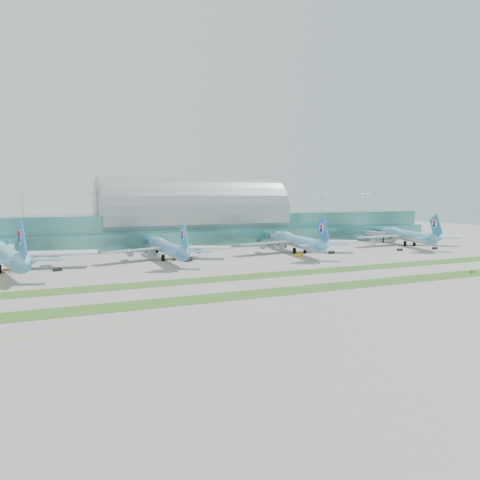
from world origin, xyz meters
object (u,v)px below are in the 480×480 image
airliner_b (167,247)px  airliner_c (297,240)px  airliner_d (407,235)px  terminal (193,222)px  airliner_a (5,254)px  taxiway_sign_east (473,272)px

airliner_b → airliner_c: (73.47, -1.31, 0.47)m
airliner_c → airliner_d: bearing=13.4°
terminal → airliner_c: terminal is taller
terminal → airliner_c: bearing=-60.4°
airliner_a → airliner_d: airliner_a is taller
airliner_d → airliner_c: bearing=-159.2°
airliner_b → airliner_a: bearing=-172.4°
airliner_c → taxiway_sign_east: (28.16, -90.07, -6.17)m
airliner_b → airliner_d: size_ratio=0.96×
airliner_b → taxiway_sign_east: size_ratio=30.82×
airliner_c → terminal: bearing=129.7°
terminal → airliner_b: 74.86m
airliner_b → taxiway_sign_east: bearing=-39.9°
airliner_a → airliner_d: 228.69m
taxiway_sign_east → airliner_c: bearing=118.1°
airliner_a → taxiway_sign_east: (172.46, -84.49, -6.68)m
airliner_b → terminal: bearing=63.4°
airliner_a → airliner_b: size_ratio=1.15×
terminal → airliner_d: (121.94, -61.76, -7.61)m
airliner_a → airliner_c: size_ratio=1.08×
airliner_a → taxiway_sign_east: bearing=-37.0°
terminal → airliner_c: 76.96m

